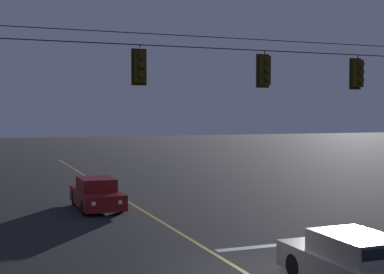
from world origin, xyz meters
TOP-DOWN VIEW (x-y plane):
  - lane_centre_stripe at (0.00, 9.42)m, footprint 0.14×60.00m
  - stop_bar_paint at (1.90, 2.82)m, footprint 3.40×0.36m
  - signal_span_assembly at (0.00, 3.42)m, footprint 19.26×0.32m
  - traffic_light_left_inner at (-2.07, 3.40)m, footprint 0.48×0.41m
  - traffic_light_centre at (2.20, 3.40)m, footprint 0.48×0.41m
  - traffic_light_right_inner at (5.93, 3.40)m, footprint 0.48×0.41m
  - car_waiting_near_lane at (1.80, -1.87)m, footprint 1.80×4.33m
  - car_oncoming_lead at (-1.79, 11.83)m, footprint 1.80×4.42m

SIDE VIEW (x-z plane):
  - lane_centre_stripe at x=0.00m, z-range 0.00..0.01m
  - stop_bar_paint at x=1.90m, z-range 0.00..0.01m
  - car_oncoming_lead at x=-1.79m, z-range -0.05..1.34m
  - car_waiting_near_lane at x=1.80m, z-range -0.05..1.34m
  - signal_span_assembly at x=0.00m, z-range 0.15..7.93m
  - traffic_light_left_inner at x=-2.07m, z-range 5.11..6.33m
  - traffic_light_centre at x=2.20m, z-range 5.11..6.33m
  - traffic_light_right_inner at x=5.93m, z-range 5.11..6.33m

